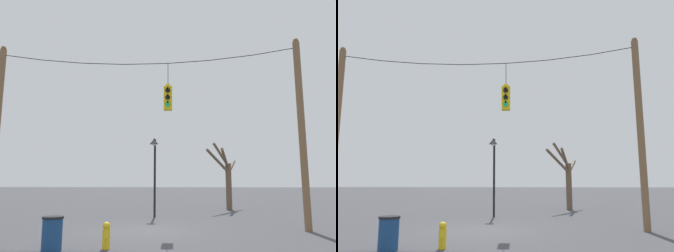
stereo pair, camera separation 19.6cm
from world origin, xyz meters
TOP-DOWN VIEW (x-y plane):
  - ground_plane at (0.00, 0.00)m, footprint 200.00×200.00m
  - utility_pole_right at (6.40, 0.12)m, footprint 0.28×0.28m
  - span_wire at (0.00, 0.12)m, footprint 12.81×0.03m
  - traffic_light_near_right_pole at (0.98, 0.11)m, footprint 0.34×0.46m
  - street_lamp at (-0.05, 4.58)m, footprint 0.47×0.81m
  - bare_tree at (4.42, 9.59)m, footprint 2.44×4.05m
  - fire_hydrant at (-0.56, -3.65)m, footprint 0.22×0.30m
  - trash_bin at (-1.98, -4.04)m, footprint 0.59×0.59m

SIDE VIEW (x-z plane):
  - ground_plane at x=0.00m, z-range 0.00..0.00m
  - fire_hydrant at x=-0.56m, z-range 0.01..0.76m
  - trash_bin at x=-1.98m, z-range 0.00..0.94m
  - bare_tree at x=4.42m, z-range -0.04..4.48m
  - street_lamp at x=-0.05m, z-range 1.05..5.29m
  - utility_pole_right at x=6.40m, z-range -0.01..7.88m
  - traffic_light_near_right_pole at x=0.98m, z-range 4.35..6.40m
  - span_wire at x=0.00m, z-range 6.79..7.39m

